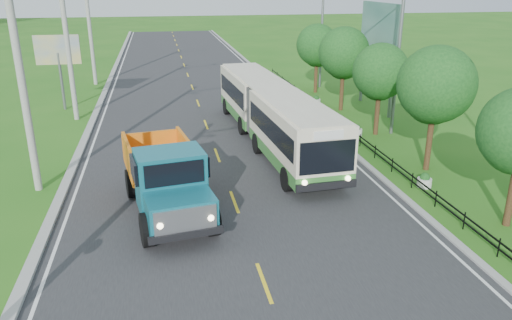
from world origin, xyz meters
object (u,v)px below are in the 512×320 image
object	(u,v)px
tree_fourth	(380,74)
streetlight_far	(320,29)
pole_near	(22,75)
pole_far	(90,25)
tree_fifth	(344,55)
planter_near	(424,181)
dump_truck	(166,174)
billboard_right	(380,32)
pole_mid	(68,41)
bus	(272,110)
billboard_left	(58,55)
streetlight_mid	(396,51)
planter_mid	(357,131)
planter_far	(316,101)
tree_third	(435,88)
tree_back	(317,47)

from	to	relation	value
tree_fourth	streetlight_far	distance (m)	13.94
pole_near	streetlight_far	bearing A→B (deg)	45.14
pole_far	tree_fifth	xyz separation A→B (m)	(18.12, -12.86, -1.24)
planter_near	dump_truck	xyz separation A→B (m)	(-11.33, -0.44, 1.35)
tree_fourth	billboard_right	distance (m)	6.59
tree_fourth	streetlight_far	size ratio (longest dim) A/B	0.60
pole_mid	bus	world-z (taller)	pole_mid
tree_fifth	billboard_left	distance (m)	19.74
streetlight_mid	streetlight_far	size ratio (longest dim) A/B	1.00
streetlight_far	pole_near	bearing A→B (deg)	-134.86
billboard_left	dump_truck	size ratio (longest dim) A/B	0.72
pole_near	billboard_left	xyz separation A→B (m)	(-1.24, 15.00, -1.23)
planter_mid	billboard_left	size ratio (longest dim) A/B	0.13
planter_far	planter_mid	bearing A→B (deg)	-90.00
planter_mid	planter_far	bearing A→B (deg)	90.00
streetlight_mid	billboard_right	world-z (taller)	streetlight_mid
dump_truck	pole_mid	bearing A→B (deg)	100.72
planter_near	billboard_left	bearing A→B (deg)	135.16
tree_third	planter_mid	size ratio (longest dim) A/B	8.96
planter_near	planter_far	world-z (taller)	same
pole_far	tree_fourth	xyz separation A→B (m)	(18.12, -18.86, -1.51)
tree_fifth	planter_mid	size ratio (longest dim) A/B	8.66
planter_far	dump_truck	size ratio (longest dim) A/B	0.09
pole_far	tree_fourth	size ratio (longest dim) A/B	1.85
pole_mid	tree_fifth	xyz separation A→B (m)	(18.12, -0.86, -1.24)
streetlight_far	planter_far	xyz separation A→B (m)	(-2.04, -6.00, -4.62)
streetlight_mid	dump_truck	distance (m)	16.15
pole_far	tree_third	bearing A→B (deg)	-53.91
tree_back	bus	size ratio (longest dim) A/B	0.33
tree_fifth	dump_truck	bearing A→B (deg)	-130.79
billboard_right	tree_fifth	bearing A→B (deg)	176.70
planter_mid	streetlight_mid	bearing A→B (deg)	0.00
streetlight_mid	planter_far	distance (m)	9.46
pole_far	bus	bearing A→B (deg)	-59.39
pole_near	billboard_left	bearing A→B (deg)	94.72
pole_near	dump_truck	bearing A→B (deg)	-31.88
billboard_right	bus	bearing A→B (deg)	-144.30
pole_near	pole_mid	xyz separation A→B (m)	(0.00, 12.00, 0.00)
tree_third	planter_far	world-z (taller)	tree_third
pole_mid	streetlight_mid	xyz separation A→B (m)	(18.90, -7.00, -0.19)
planter_mid	bus	world-z (taller)	bus
pole_far	billboard_right	distance (m)	24.33
bus	billboard_right	bearing A→B (deg)	32.40
streetlight_mid	dump_truck	bearing A→B (deg)	-147.73
pole_mid	tree_fourth	size ratio (longest dim) A/B	1.85
tree_back	planter_far	xyz separation A→B (m)	(-1.26, -4.14, -3.37)
pole_near	pole_far	distance (m)	24.00
pole_mid	tree_fourth	world-z (taller)	pole_mid
planter_near	billboard_right	bearing A→B (deg)	75.20
planter_mid	billboard_left	bearing A→B (deg)	151.08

